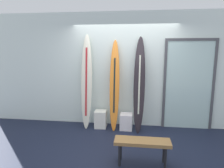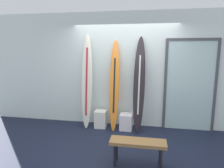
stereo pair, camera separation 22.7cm
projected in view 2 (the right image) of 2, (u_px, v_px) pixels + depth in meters
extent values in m
cube|color=#171C30|center=(117.00, 148.00, 4.00)|extent=(8.00, 8.00, 0.04)
cube|color=silver|center=(125.00, 70.00, 5.01)|extent=(7.20, 0.20, 2.80)
ellipsoid|color=silver|center=(87.00, 82.00, 4.88)|extent=(0.29, 0.44, 2.27)
cube|color=#B32429|center=(87.00, 82.00, 4.85)|extent=(0.05, 0.27, 1.63)
cone|color=black|center=(86.00, 120.00, 4.94)|extent=(0.07, 0.09, 0.11)
ellipsoid|color=orange|center=(114.00, 85.00, 4.75)|extent=(0.25, 0.50, 2.14)
cube|color=black|center=(114.00, 85.00, 4.72)|extent=(0.04, 0.27, 1.27)
ellipsoid|color=black|center=(139.00, 85.00, 4.61)|extent=(0.29, 0.57, 2.22)
cube|color=beige|center=(139.00, 85.00, 4.58)|extent=(0.05, 0.31, 1.33)
cube|color=white|center=(101.00, 119.00, 4.96)|extent=(0.29, 0.29, 0.42)
cube|color=white|center=(126.00, 122.00, 4.82)|extent=(0.30, 0.30, 0.38)
cube|color=silver|center=(190.00, 87.00, 4.69)|extent=(1.06, 0.02, 2.10)
cube|color=#47474C|center=(165.00, 86.00, 4.79)|extent=(0.06, 0.06, 2.10)
cube|color=#47474C|center=(215.00, 87.00, 4.59)|extent=(0.06, 0.06, 2.10)
cube|color=#47474C|center=(193.00, 39.00, 4.50)|extent=(1.18, 0.06, 0.06)
cube|color=olive|center=(138.00, 142.00, 3.31)|extent=(0.93, 0.29, 0.06)
cylinder|color=black|center=(115.00, 156.00, 3.32)|extent=(0.04, 0.04, 0.37)
cylinder|color=black|center=(161.00, 160.00, 3.19)|extent=(0.04, 0.04, 0.37)
cylinder|color=black|center=(117.00, 149.00, 3.52)|extent=(0.04, 0.04, 0.37)
cylinder|color=black|center=(160.00, 153.00, 3.39)|extent=(0.04, 0.04, 0.37)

